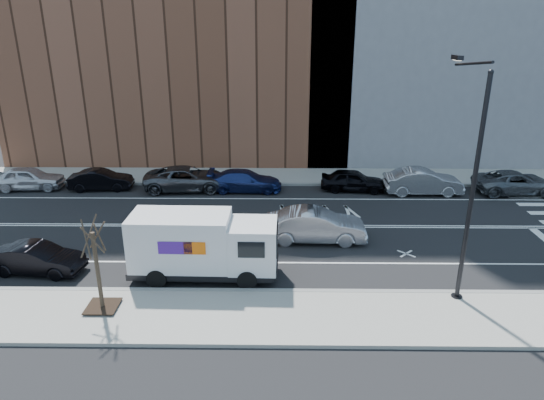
{
  "coord_description": "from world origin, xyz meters",
  "views": [
    {
      "loc": [
        -0.24,
        -24.44,
        10.61
      ],
      "look_at": [
        -0.55,
        0.33,
        1.4
      ],
      "focal_mm": 32.0,
      "sensor_mm": 36.0,
      "label": 1
    }
  ],
  "objects_px": {
    "far_parked_a": "(29,178)",
    "driving_sedan": "(316,225)",
    "far_parked_b": "(101,180)",
    "fedex_van": "(203,245)"
  },
  "relations": [
    {
      "from": "fedex_van",
      "to": "far_parked_a",
      "type": "relative_size",
      "value": 1.43
    },
    {
      "from": "fedex_van",
      "to": "far_parked_a",
      "type": "xyz_separation_m",
      "value": [
        -13.33,
        11.6,
        -0.76
      ]
    },
    {
      "from": "far_parked_a",
      "to": "driving_sedan",
      "type": "bearing_deg",
      "value": -117.32
    },
    {
      "from": "far_parked_a",
      "to": "far_parked_b",
      "type": "height_order",
      "value": "far_parked_a"
    },
    {
      "from": "fedex_van",
      "to": "far_parked_b",
      "type": "relative_size",
      "value": 1.56
    },
    {
      "from": "far_parked_a",
      "to": "driving_sedan",
      "type": "xyz_separation_m",
      "value": [
        18.49,
        -7.84,
        0.07
      ]
    },
    {
      "from": "driving_sedan",
      "to": "far_parked_a",
      "type": "bearing_deg",
      "value": 68.17
    },
    {
      "from": "far_parked_a",
      "to": "far_parked_b",
      "type": "relative_size",
      "value": 1.09
    },
    {
      "from": "driving_sedan",
      "to": "fedex_van",
      "type": "bearing_deg",
      "value": 127.23
    },
    {
      "from": "far_parked_a",
      "to": "driving_sedan",
      "type": "height_order",
      "value": "driving_sedan"
    }
  ]
}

